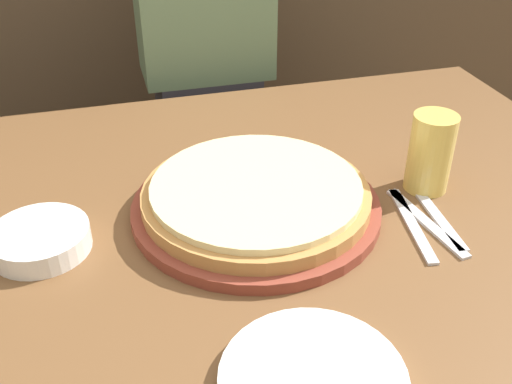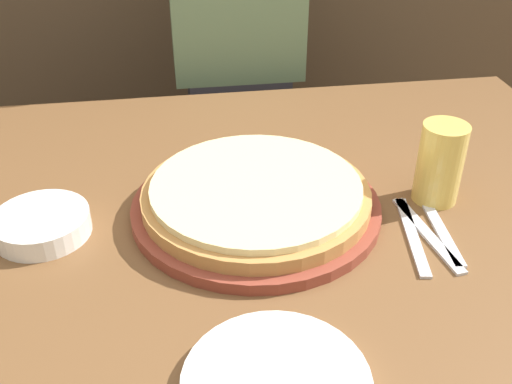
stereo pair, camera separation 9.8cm
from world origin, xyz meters
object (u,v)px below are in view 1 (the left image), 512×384
at_px(fork, 412,224).
at_px(dinner_knife, 426,222).
at_px(dinner_plate, 313,380).
at_px(pizza_on_board, 256,199).
at_px(side_bowl, 40,240).
at_px(spoon, 439,220).
at_px(diner_person, 207,95).
at_px(beer_glass, 431,150).

xyz_separation_m(fork, dinner_knife, (0.03, 0.00, 0.00)).
bearing_deg(dinner_plate, fork, 44.27).
bearing_deg(pizza_on_board, side_bowl, -178.56).
bearing_deg(dinner_plate, spoon, 39.36).
distance_m(fork, diner_person, 0.82).
bearing_deg(side_bowl, diner_person, 60.41).
bearing_deg(beer_glass, dinner_knife, -117.64).
relative_size(dinner_plate, diner_person, 0.17).
distance_m(fork, dinner_knife, 0.03).
distance_m(spoon, diner_person, 0.83).
height_order(dinner_knife, diner_person, diner_person).
bearing_deg(beer_glass, pizza_on_board, 179.08).
xyz_separation_m(pizza_on_board, spoon, (0.28, -0.10, -0.02)).
relative_size(pizza_on_board, side_bowl, 2.74).
xyz_separation_m(beer_glass, diner_person, (-0.26, 0.70, -0.16)).
relative_size(side_bowl, spoon, 0.87).
height_order(side_bowl, spoon, side_bowl).
height_order(fork, spoon, same).
distance_m(fork, spoon, 0.05).
distance_m(side_bowl, dinner_knife, 0.61).
distance_m(beer_glass, fork, 0.15).
relative_size(dinner_plate, fork, 1.10).
relative_size(fork, spoon, 1.17).
height_order(fork, dinner_knife, same).
relative_size(fork, diner_person, 0.16).
xyz_separation_m(dinner_plate, dinner_knife, (0.29, 0.26, -0.01)).
xyz_separation_m(fork, diner_person, (-0.18, 0.80, -0.09)).
bearing_deg(fork, spoon, 0.00).
bearing_deg(dinner_knife, spoon, 0.00).
xyz_separation_m(side_bowl, dinner_knife, (0.60, -0.10, -0.02)).
distance_m(pizza_on_board, diner_person, 0.70).
bearing_deg(dinner_knife, side_bowl, 170.95).
relative_size(pizza_on_board, beer_glass, 2.94).
height_order(pizza_on_board, dinner_plate, pizza_on_board).
height_order(pizza_on_board, beer_glass, beer_glass).
height_order(pizza_on_board, side_bowl, pizza_on_board).
bearing_deg(spoon, dinner_knife, 180.00).
xyz_separation_m(beer_glass, dinner_knife, (-0.05, -0.10, -0.07)).
distance_m(beer_glass, spoon, 0.13).
height_order(side_bowl, dinner_knife, side_bowl).
relative_size(dinner_plate, dinner_knife, 1.09).
xyz_separation_m(beer_glass, side_bowl, (-0.66, -0.00, -0.06)).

